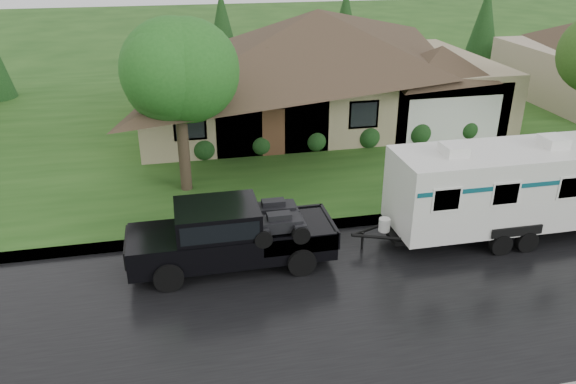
{
  "coord_description": "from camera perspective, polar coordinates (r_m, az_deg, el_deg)",
  "views": [
    {
      "loc": [
        -5.53,
        -14.08,
        9.16
      ],
      "look_at": [
        -2.09,
        2.0,
        1.56
      ],
      "focal_mm": 35.0,
      "sensor_mm": 36.0,
      "label": 1
    }
  ],
  "objects": [
    {
      "name": "ground",
      "position": [
        17.69,
        8.05,
        -6.67
      ],
      "size": [
        140.0,
        140.0,
        0.0
      ],
      "primitive_type": "plane",
      "color": "#214A17",
      "rests_on": "ground"
    },
    {
      "name": "curb",
      "position": [
        19.49,
        5.86,
        -3.12
      ],
      "size": [
        140.0,
        0.5,
        0.15
      ],
      "primitive_type": "cube",
      "color": "gray",
      "rests_on": "ground"
    },
    {
      "name": "pickup_truck",
      "position": [
        16.77,
        -6.14,
        -4.18
      ],
      "size": [
        6.03,
        2.29,
        2.01
      ],
      "color": "black",
      "rests_on": "ground"
    },
    {
      "name": "travel_trailer",
      "position": [
        19.26,
        20.76,
        0.54
      ],
      "size": [
        7.44,
        2.61,
        3.34
      ],
      "color": "white",
      "rests_on": "ground"
    },
    {
      "name": "shrub_row",
      "position": [
        26.0,
        5.47,
        5.58
      ],
      "size": [
        13.6,
        1.0,
        1.0
      ],
      "color": "#143814",
      "rests_on": "lawn"
    },
    {
      "name": "house_main",
      "position": [
        29.52,
        3.61,
        13.88
      ],
      "size": [
        19.44,
        10.8,
        6.9
      ],
      "color": "tan",
      "rests_on": "lawn"
    },
    {
      "name": "road",
      "position": [
        16.14,
        10.44,
        -10.24
      ],
      "size": [
        140.0,
        8.0,
        0.01
      ],
      "primitive_type": "cube",
      "color": "black",
      "rests_on": "ground"
    },
    {
      "name": "lawn",
      "position": [
        30.97,
        -1.27,
        7.74
      ],
      "size": [
        140.0,
        26.0,
        0.15
      ],
      "primitive_type": "cube",
      "color": "#214A17",
      "rests_on": "ground"
    },
    {
      "name": "tree_left_green",
      "position": [
        20.71,
        -11.17,
        11.66
      ],
      "size": [
        3.89,
        3.89,
        6.43
      ],
      "color": "#382B1E",
      "rests_on": "lawn"
    }
  ]
}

